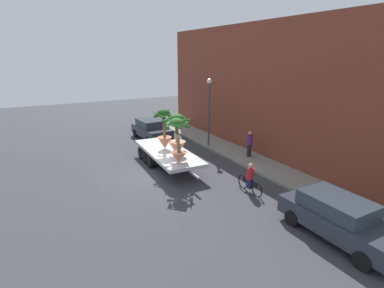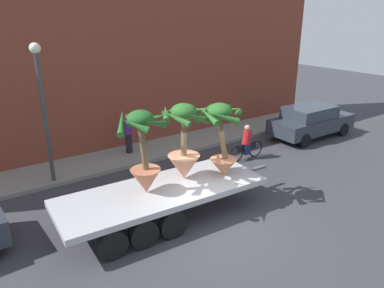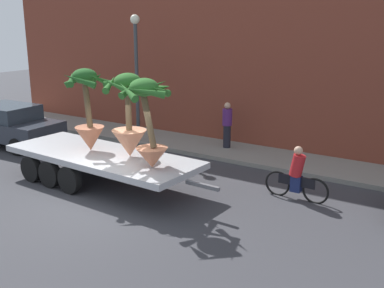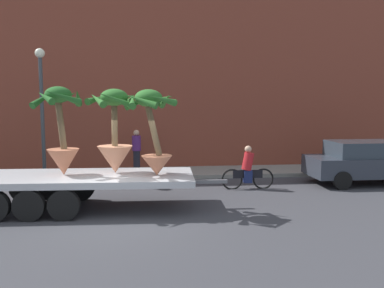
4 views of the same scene
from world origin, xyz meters
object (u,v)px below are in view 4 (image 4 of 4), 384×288
object	(u,v)px
potted_palm_middle	(61,134)
pedestrian_near_gate	(137,150)
cyclist	(248,170)
parked_car	(368,161)
potted_palm_front	(153,129)
street_lamp	(42,96)
flatbed_trailer	(72,183)
potted_palm_rear	(115,135)

from	to	relation	value
potted_palm_middle	pedestrian_near_gate	bearing A→B (deg)	69.87
cyclist	parked_car	bearing A→B (deg)	4.49
potted_palm_front	pedestrian_near_gate	xyz separation A→B (m)	(-0.62, 5.47, -1.23)
cyclist	parked_car	xyz separation A→B (m)	(4.62, 0.36, 0.16)
street_lamp	potted_palm_front	bearing A→B (deg)	-47.77
pedestrian_near_gate	parked_car	bearing A→B (deg)	-18.12
potted_palm_middle	potted_palm_front	size ratio (longest dim) A/B	1.03
flatbed_trailer	parked_car	bearing A→B (deg)	13.34
potted_palm_rear	potted_palm_middle	world-z (taller)	potted_palm_middle
potted_palm_middle	pedestrian_near_gate	xyz separation A→B (m)	(1.89, 5.15, -1.10)
parked_car	pedestrian_near_gate	world-z (taller)	pedestrian_near_gate
potted_palm_middle	parked_car	bearing A→B (deg)	12.77
potted_palm_middle	street_lamp	xyz separation A→B (m)	(-1.57, 4.18, 1.09)
parked_car	pedestrian_near_gate	xyz separation A→B (m)	(-8.53, 2.79, 0.21)
potted_palm_rear	cyclist	world-z (taller)	potted_palm_rear
potted_palm_middle	parked_car	xyz separation A→B (m)	(10.41, 2.36, -1.31)
pedestrian_near_gate	flatbed_trailer	bearing A→B (deg)	-107.44
potted_palm_middle	cyclist	size ratio (longest dim) A/B	1.34
flatbed_trailer	cyclist	xyz separation A→B (m)	(5.54, 2.05, -0.10)
potted_palm_front	street_lamp	world-z (taller)	street_lamp
parked_car	street_lamp	size ratio (longest dim) A/B	0.94
potted_palm_front	pedestrian_near_gate	bearing A→B (deg)	96.51
street_lamp	parked_car	bearing A→B (deg)	-8.64
flatbed_trailer	street_lamp	xyz separation A→B (m)	(-1.83, 4.23, 2.46)
potted_palm_middle	street_lamp	size ratio (longest dim) A/B	0.51
parked_car	potted_palm_front	bearing A→B (deg)	-161.29
flatbed_trailer	potted_palm_middle	size ratio (longest dim) A/B	2.95
cyclist	pedestrian_near_gate	world-z (taller)	pedestrian_near_gate
potted_palm_front	flatbed_trailer	bearing A→B (deg)	173.23
potted_palm_middle	potted_palm_front	xyz separation A→B (m)	(2.51, -0.32, 0.13)
potted_palm_rear	cyclist	distance (m)	4.94
potted_palm_rear	cyclist	bearing A→B (deg)	22.81
potted_palm_front	cyclist	bearing A→B (deg)	35.16
potted_palm_middle	potted_palm_rear	bearing A→B (deg)	6.48
street_lamp	pedestrian_near_gate	bearing A→B (deg)	15.64
flatbed_trailer	pedestrian_near_gate	size ratio (longest dim) A/B	4.24
cyclist	pedestrian_near_gate	size ratio (longest dim) A/B	1.08
potted_palm_front	cyclist	size ratio (longest dim) A/B	1.29
potted_palm_front	pedestrian_near_gate	world-z (taller)	potted_palm_front
potted_palm_rear	parked_car	world-z (taller)	potted_palm_rear
potted_palm_rear	cyclist	xyz separation A→B (m)	(4.37, 1.84, -1.39)
flatbed_trailer	potted_palm_front	world-z (taller)	potted_palm_front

